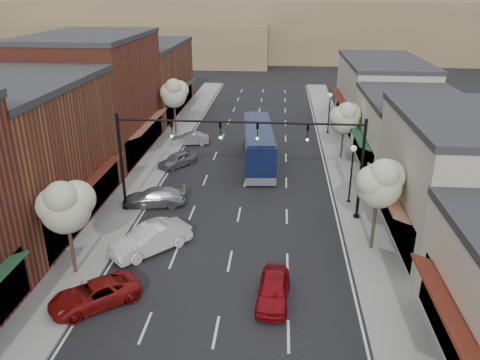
% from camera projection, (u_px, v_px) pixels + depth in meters
% --- Properties ---
extents(ground, '(160.00, 160.00, 0.00)m').
position_uv_depth(ground, '(226.00, 281.00, 25.04)').
color(ground, black).
rests_on(ground, ground).
extents(sidewalk_left, '(2.80, 73.00, 0.15)m').
position_uv_depth(sidewalk_left, '(158.00, 159.00, 42.71)').
color(sidewalk_left, gray).
rests_on(sidewalk_left, ground).
extents(sidewalk_right, '(2.80, 73.00, 0.15)m').
position_uv_depth(sidewalk_right, '(344.00, 164.00, 41.38)').
color(sidewalk_right, gray).
rests_on(sidewalk_right, ground).
extents(curb_left, '(0.25, 73.00, 0.17)m').
position_uv_depth(curb_left, '(173.00, 159.00, 42.60)').
color(curb_left, gray).
rests_on(curb_left, ground).
extents(curb_right, '(0.25, 73.00, 0.17)m').
position_uv_depth(curb_right, '(328.00, 164.00, 41.49)').
color(curb_right, gray).
rests_on(curb_right, ground).
extents(bldg_left_midnear, '(10.14, 14.10, 9.40)m').
position_uv_depth(bldg_left_midnear, '(15.00, 155.00, 29.92)').
color(bldg_left_midnear, brown).
rests_on(bldg_left_midnear, ground).
extents(bldg_left_midfar, '(10.14, 14.10, 10.90)m').
position_uv_depth(bldg_left_midfar, '(95.00, 96.00, 42.53)').
color(bldg_left_midfar, brown).
rests_on(bldg_left_midfar, ground).
extents(bldg_left_far, '(10.14, 18.10, 8.40)m').
position_uv_depth(bldg_left_far, '(144.00, 79.00, 57.74)').
color(bldg_left_far, brown).
rests_on(bldg_left_far, ground).
extents(bldg_right_midnear, '(9.14, 12.10, 7.90)m').
position_uv_depth(bldg_right_midnear, '(464.00, 180.00, 27.99)').
color(bldg_right_midnear, '#B0A897').
rests_on(bldg_right_midnear, ground).
extents(bldg_right_midfar, '(9.14, 12.10, 6.40)m').
position_uv_depth(bldg_right_midfar, '(411.00, 134.00, 39.32)').
color(bldg_right_midfar, beige).
rests_on(bldg_right_midfar, ground).
extents(bldg_right_far, '(9.14, 16.10, 7.40)m').
position_uv_depth(bldg_right_far, '(380.00, 93.00, 52.03)').
color(bldg_right_far, '#B0A897').
rests_on(bldg_right_far, ground).
extents(hill_far, '(120.00, 30.00, 12.00)m').
position_uv_depth(hill_far, '(271.00, 29.00, 105.65)').
color(hill_far, '#7A6647').
rests_on(hill_far, ground).
extents(hill_near, '(50.00, 20.00, 8.00)m').
position_uv_depth(hill_near, '(149.00, 42.00, 97.34)').
color(hill_near, '#7A6647').
rests_on(hill_near, ground).
extents(signal_mast_right, '(8.22, 0.46, 7.00)m').
position_uv_depth(signal_mast_right, '(325.00, 154.00, 30.20)').
color(signal_mast_right, black).
rests_on(signal_mast_right, ground).
extents(signal_mast_left, '(8.22, 0.46, 7.00)m').
position_uv_depth(signal_mast_left, '(155.00, 149.00, 31.09)').
color(signal_mast_left, black).
rests_on(signal_mast_left, ground).
extents(tree_right_near, '(2.85, 2.65, 5.95)m').
position_uv_depth(tree_right_near, '(380.00, 182.00, 26.31)').
color(tree_right_near, '#47382B').
rests_on(tree_right_near, ground).
extents(tree_right_far, '(2.85, 2.65, 5.43)m').
position_uv_depth(tree_right_far, '(345.00, 117.00, 41.22)').
color(tree_right_far, '#47382B').
rests_on(tree_right_far, ground).
extents(tree_left_near, '(2.85, 2.65, 5.69)m').
position_uv_depth(tree_left_near, '(65.00, 205.00, 24.03)').
color(tree_left_near, '#47382B').
rests_on(tree_left_near, ground).
extents(tree_left_far, '(2.85, 2.65, 6.13)m').
position_uv_depth(tree_left_far, '(174.00, 93.00, 47.83)').
color(tree_left_far, '#47382B').
rests_on(tree_left_far, ground).
extents(lamp_post_near, '(0.44, 0.44, 4.44)m').
position_uv_depth(lamp_post_near, '(352.00, 165.00, 32.94)').
color(lamp_post_near, black).
rests_on(lamp_post_near, ground).
extents(lamp_post_far, '(0.44, 0.44, 4.44)m').
position_uv_depth(lamp_post_far, '(330.00, 107.00, 49.06)').
color(lamp_post_far, black).
rests_on(lamp_post_far, ground).
extents(coach_bus, '(3.42, 11.28, 3.40)m').
position_uv_depth(coach_bus, '(258.00, 145.00, 41.14)').
color(coach_bus, '#0E1638').
rests_on(coach_bus, ground).
extents(red_hatchback, '(1.80, 3.97, 1.32)m').
position_uv_depth(red_hatchback, '(273.00, 290.00, 23.24)').
color(red_hatchback, maroon).
rests_on(red_hatchback, ground).
extents(parked_car_a, '(4.74, 4.37, 1.23)m').
position_uv_depth(parked_car_a, '(95.00, 294.00, 22.97)').
color(parked_car_a, maroon).
rests_on(parked_car_a, ground).
extents(parked_car_b, '(4.64, 4.73, 1.62)m').
position_uv_depth(parked_car_b, '(151.00, 239.00, 27.65)').
color(parked_car_b, silver).
rests_on(parked_car_b, ground).
extents(parked_car_c, '(4.77, 2.64, 1.31)m').
position_uv_depth(parked_car_c, '(154.00, 197.00, 33.52)').
color(parked_car_c, gray).
rests_on(parked_car_c, ground).
extents(parked_car_d, '(3.44, 3.91, 1.28)m').
position_uv_depth(parked_car_d, '(177.00, 160.00, 40.89)').
color(parked_car_d, slate).
rests_on(parked_car_d, ground).
extents(parked_car_e, '(3.86, 1.93, 1.22)m').
position_uv_depth(parked_car_e, '(190.00, 139.00, 46.59)').
color(parked_car_e, '#A2A2A7').
rests_on(parked_car_e, ground).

